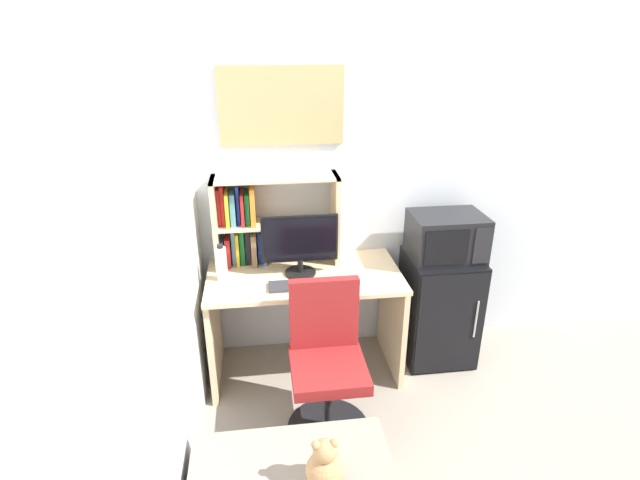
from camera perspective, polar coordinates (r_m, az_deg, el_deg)
wall_back at (r=3.67m, az=18.46°, el=7.32°), size 6.40×0.04×2.60m
wall_left at (r=1.87m, az=-20.30°, el=-8.18°), size 0.04×4.40×2.60m
desk at (r=3.30m, az=-1.81°, el=-7.64°), size 1.28×0.67×0.77m
hutch_bookshelf at (r=3.26m, az=-7.42°, el=2.15°), size 0.83×0.25×0.61m
monitor at (r=3.10m, az=-2.40°, el=-0.34°), size 0.49×0.20×0.41m
keyboard at (r=3.03m, az=-1.85°, el=-5.35°), size 0.45×0.13×0.02m
computer_mouse at (r=3.06m, az=3.53°, el=-4.93°), size 0.06×0.11×0.04m
water_bottle at (r=3.12m, az=-11.56°, el=-2.74°), size 0.07×0.07×0.25m
mini_fridge at (r=3.63m, az=13.85°, el=-7.78°), size 0.49×0.49×0.80m
microwave at (r=3.39m, az=14.72°, el=0.40°), size 0.49×0.37×0.31m
desk_chair at (r=2.93m, az=0.82°, el=-15.09°), size 0.49×0.49×0.94m
teddy_bear at (r=2.30m, az=0.59°, el=-25.19°), size 0.17×0.17×0.26m
wall_corkboard at (r=3.18m, az=-4.57°, el=15.54°), size 0.80×0.02×0.49m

